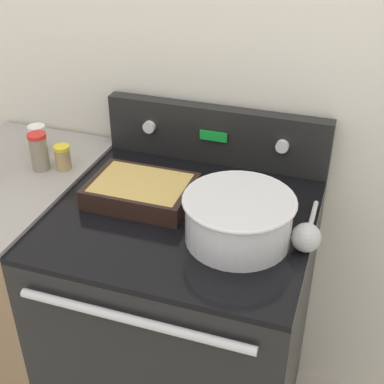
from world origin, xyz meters
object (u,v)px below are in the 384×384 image
Objects in this scene: spice_jar_red_cap at (39,151)px; casserole_dish at (141,190)px; ladle at (307,236)px; spice_jar_yellow_cap at (63,157)px; spice_jar_white_cap at (38,139)px; mixing_bowl at (239,216)px.

casserole_dish is at bearing -8.31° from spice_jar_red_cap.
ladle is 3.25× the size of spice_jar_yellow_cap.
spice_jar_yellow_cap reaches higher than casserole_dish.
spice_jar_white_cap is (-0.44, 0.15, 0.03)m from casserole_dish.
spice_jar_white_cap is (-0.93, 0.23, 0.03)m from ladle.
mixing_bowl reaches higher than spice_jar_white_cap.
spice_jar_red_cap reaches higher than mixing_bowl.
spice_jar_yellow_cap is at bearing 18.22° from spice_jar_red_cap.
ladle is (0.49, -0.08, 0.00)m from casserole_dish.
spice_jar_red_cap is 1.26× the size of spice_jar_white_cap.
casserole_dish is 0.38m from spice_jar_red_cap.
ladle is 0.81m from spice_jar_yellow_cap.
spice_jar_yellow_cap is (-0.30, 0.08, 0.02)m from casserole_dish.
ladle is at bearing -8.72° from casserole_dish.
spice_jar_yellow_cap is (-0.62, 0.17, -0.02)m from mixing_bowl.
mixing_bowl reaches higher than casserole_dish.
spice_jar_white_cap is at bearing 166.28° from ladle.
ladle is at bearing -10.86° from spice_jar_yellow_cap.
spice_jar_yellow_cap is at bearing 165.71° from casserole_dish.
spice_jar_red_cap is (-0.37, 0.05, 0.04)m from casserole_dish.
spice_jar_red_cap reaches higher than spice_jar_yellow_cap.
mixing_bowl is at bearing -17.00° from casserole_dish.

